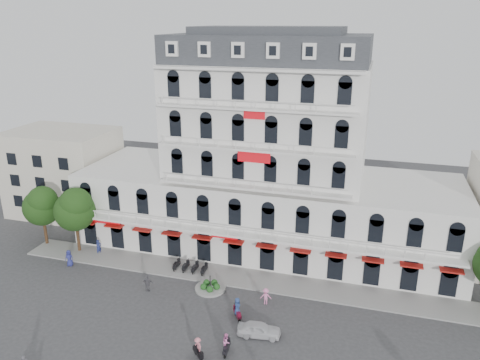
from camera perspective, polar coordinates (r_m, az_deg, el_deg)
name	(u,v)px	position (r m, az deg, el deg)	size (l,w,h in m)	color
ground	(219,329)	(44.33, -2.56, -17.72)	(120.00, 120.00, 0.00)	#38383A
sidewalk	(246,278)	(51.43, 0.74, -11.91)	(53.00, 4.00, 0.16)	gray
main_building	(267,167)	(55.39, 3.29, 1.59)	(45.00, 15.00, 25.80)	silver
flank_building_west	(64,172)	(70.95, -20.67, 0.94)	(14.00, 10.00, 12.00)	beige
traffic_island	(210,287)	(49.70, -3.64, -12.91)	(3.20, 3.20, 1.60)	gray
parked_scooter_row	(190,271)	(53.13, -6.06, -11.03)	(4.40, 1.80, 1.10)	black
tree_west_outer	(42,204)	(61.37, -23.03, -2.75)	(4.50, 4.48, 7.76)	#382314
tree_west_inner	(75,208)	(57.93, -19.51, -3.21)	(4.76, 4.76, 8.25)	#382314
parked_car	(259,329)	(43.21, 2.34, -17.74)	(1.54, 3.84, 1.31)	silver
rider_southwest	(227,344)	(41.15, -1.65, -19.31)	(0.63, 1.70, 1.98)	black
rider_east	(237,308)	(44.96, -0.33, -15.38)	(1.14, 1.47, 2.20)	maroon
rider_center	(198,348)	(40.81, -5.15, -19.70)	(1.30, 1.31, 1.98)	black
pedestrian_left	(69,258)	(56.93, -20.11, -8.92)	(0.93, 0.61, 1.91)	navy
pedestrian_mid	(148,283)	(49.92, -11.20, -12.25)	(1.05, 0.44, 1.80)	#5A575F
pedestrian_right	(266,296)	(47.16, 3.16, -13.97)	(1.10, 0.63, 1.70)	pink
pedestrian_far	(99,247)	(58.40, -16.84, -7.84)	(0.68, 0.45, 1.88)	navy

